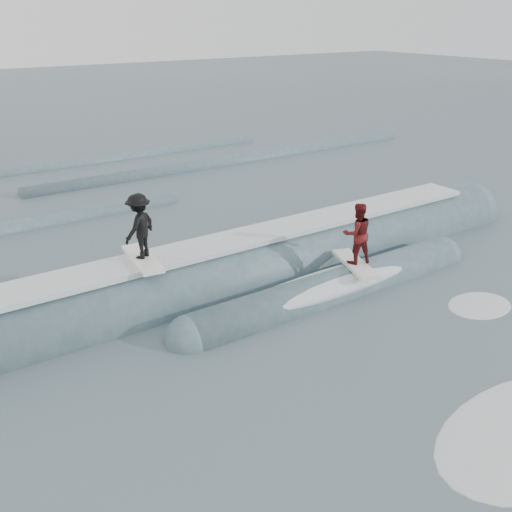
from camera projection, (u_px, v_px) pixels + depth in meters
ground at (393, 384)px, 11.93m from camera, size 160.00×160.00×0.00m
breaking_wave at (250, 280)px, 16.45m from camera, size 23.05×4.02×2.47m
surfer_black at (140, 229)px, 14.25m from camera, size 1.25×2.05×1.78m
surfer_red at (357, 237)px, 15.62m from camera, size 1.15×2.07×1.82m
whitewater at (473, 427)px, 10.69m from camera, size 15.46×5.94×0.10m
far_swells at (105, 185)px, 25.53m from camera, size 38.90×8.65×0.80m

